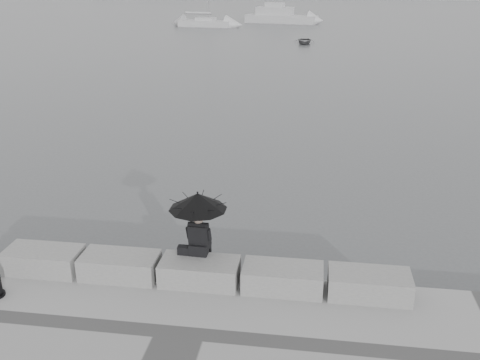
% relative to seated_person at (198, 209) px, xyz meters
% --- Properties ---
extents(ground, '(360.00, 360.00, 0.00)m').
position_rel_seated_person_xyz_m(ground, '(0.07, 0.13, -2.01)').
color(ground, '#4B4E51').
rests_on(ground, ground).
extents(stone_block_far_left, '(1.60, 0.80, 0.50)m').
position_rel_seated_person_xyz_m(stone_block_far_left, '(-3.33, -0.32, -1.26)').
color(stone_block_far_left, slate).
rests_on(stone_block_far_left, promenade).
extents(stone_block_left, '(1.60, 0.80, 0.50)m').
position_rel_seated_person_xyz_m(stone_block_left, '(-1.63, -0.32, -1.26)').
color(stone_block_left, slate).
rests_on(stone_block_left, promenade).
extents(stone_block_centre, '(1.60, 0.80, 0.50)m').
position_rel_seated_person_xyz_m(stone_block_centre, '(0.07, -0.32, -1.26)').
color(stone_block_centre, slate).
rests_on(stone_block_centre, promenade).
extents(stone_block_right, '(1.60, 0.80, 0.50)m').
position_rel_seated_person_xyz_m(stone_block_right, '(1.77, -0.32, -1.26)').
color(stone_block_right, slate).
rests_on(stone_block_right, promenade).
extents(stone_block_far_right, '(1.60, 0.80, 0.50)m').
position_rel_seated_person_xyz_m(stone_block_far_right, '(3.47, -0.32, -1.26)').
color(stone_block_far_right, slate).
rests_on(stone_block_far_right, promenade).
extents(seated_person, '(1.20, 1.20, 1.39)m').
position_rel_seated_person_xyz_m(seated_person, '(0.00, 0.00, 0.00)').
color(seated_person, black).
rests_on(seated_person, stone_block_centre).
extents(bag, '(0.28, 0.16, 0.18)m').
position_rel_seated_person_xyz_m(bag, '(-0.29, -0.07, -0.92)').
color(bag, black).
rests_on(bag, stone_block_centre).
extents(sailboat_left, '(7.41, 3.57, 12.90)m').
position_rel_seated_person_xyz_m(sailboat_left, '(-12.77, 62.69, -1.48)').
color(sailboat_left, silver).
rests_on(sailboat_left, ground).
extents(motor_cruiser, '(10.54, 5.16, 4.50)m').
position_rel_seated_person_xyz_m(motor_cruiser, '(-3.23, 69.81, -1.12)').
color(motor_cruiser, silver).
rests_on(motor_cruiser, ground).
extents(dinghy, '(3.00, 1.27, 0.51)m').
position_rel_seated_person_xyz_m(dinghy, '(0.80, 45.60, -1.76)').
color(dinghy, slate).
rests_on(dinghy, ground).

